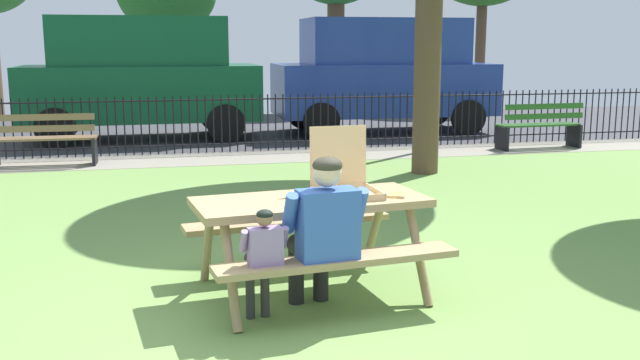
% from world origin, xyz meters
% --- Properties ---
extents(ground, '(28.00, 12.27, 0.02)m').
position_xyz_m(ground, '(0.00, 2.13, -0.01)').
color(ground, '#6E9449').
extents(cobblestone_walkway, '(28.00, 1.40, 0.01)m').
position_xyz_m(cobblestone_walkway, '(0.00, 7.57, -0.00)').
color(cobblestone_walkway, gray).
extents(street_asphalt, '(28.00, 6.83, 0.01)m').
position_xyz_m(street_asphalt, '(0.00, 11.68, -0.01)').
color(street_asphalt, '#38383D').
extents(picnic_table_foreground, '(1.97, 1.69, 0.79)m').
position_xyz_m(picnic_table_foreground, '(0.49, 0.63, 0.60)').
color(picnic_table_foreground, '#9E835A').
rests_on(picnic_table_foreground, ground).
extents(pizza_box_open, '(0.50, 0.52, 0.53)m').
position_xyz_m(pizza_box_open, '(0.78, 0.71, 0.87)').
color(pizza_box_open, tan).
rests_on(pizza_box_open, picnic_table_foreground).
extents(pizza_slice_on_table, '(0.23, 0.28, 0.02)m').
position_xyz_m(pizza_slice_on_table, '(1.18, 0.58, 0.78)').
color(pizza_slice_on_table, '#E4BD4A').
rests_on(pizza_slice_on_table, picnic_table_foreground).
extents(adult_at_table, '(0.63, 0.62, 1.19)m').
position_xyz_m(adult_at_table, '(0.47, 0.12, 0.66)').
color(adult_at_table, black).
rests_on(adult_at_table, ground).
extents(child_at_table, '(0.35, 0.34, 0.85)m').
position_xyz_m(child_at_table, '(0.02, 0.04, 0.52)').
color(child_at_table, '#303030').
rests_on(child_at_table, ground).
extents(iron_fence_streetside, '(19.67, 0.03, 1.04)m').
position_xyz_m(iron_fence_streetside, '(-0.00, 8.27, 0.53)').
color(iron_fence_streetside, black).
rests_on(iron_fence_streetside, ground).
extents(park_bench_center, '(1.61, 0.50, 0.85)m').
position_xyz_m(park_bench_center, '(-2.41, 7.43, 0.42)').
color(park_bench_center, '#806244').
rests_on(park_bench_center, ground).
extents(park_bench_right, '(1.62, 0.53, 0.85)m').
position_xyz_m(park_bench_right, '(6.32, 7.43, 0.42)').
color(park_bench_right, '#285923').
rests_on(park_bench_right, ground).
extents(lamp_post_walkway, '(0.28, 0.28, 4.04)m').
position_xyz_m(lamp_post_walkway, '(4.23, 7.66, 2.47)').
color(lamp_post_walkway, '#4C4C51').
rests_on(lamp_post_walkway, ground).
extents(parked_car_left, '(4.72, 2.12, 2.46)m').
position_xyz_m(parked_car_left, '(-0.91, 10.49, 1.31)').
color(parked_car_left, '#0D4D2C').
rests_on(parked_car_left, ground).
extents(parked_car_center, '(4.72, 2.11, 2.46)m').
position_xyz_m(parked_car_center, '(4.24, 10.49, 1.31)').
color(parked_car_center, navy).
rests_on(parked_car_center, ground).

